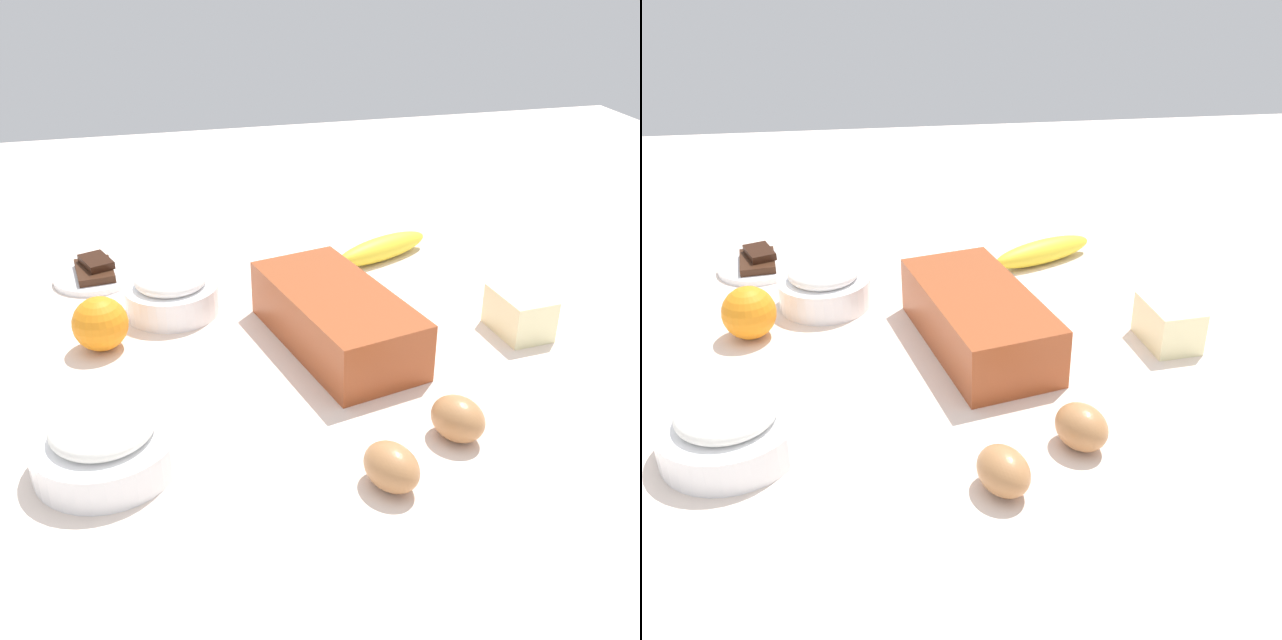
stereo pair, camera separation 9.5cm
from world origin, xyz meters
The scene contains 10 objects.
ground_plane centered at (0.00, 0.00, -0.01)m, with size 2.40×2.40×0.02m, color beige.
loaf_pan centered at (0.00, -0.02, 0.04)m, with size 0.30×0.19×0.08m.
flour_bowl centered at (-0.19, 0.28, 0.03)m, with size 0.16×0.16×0.07m.
sugar_bowl centered at (0.15, 0.19, 0.03)m, with size 0.14×0.14×0.07m.
banana centered at (0.26, -0.17, 0.02)m, with size 0.19×0.04×0.04m, color yellow.
orange_fruit centered at (0.07, 0.29, 0.04)m, with size 0.07×0.07×0.07m, color orange.
butter_block centered at (-0.03, -0.28, 0.03)m, with size 0.09×0.06×0.06m, color #F4EDB2.
egg_near_butter centered at (-0.29, 0.00, 0.02)m, with size 0.05×0.05×0.07m, color #B17848.
egg_beside_bowl centered at (-0.24, -0.10, 0.03)m, with size 0.05×0.05×0.07m, color #B37949.
chocolate_plate centered at (0.29, 0.30, 0.01)m, with size 0.13×0.13×0.03m.
Camera 1 is at (-0.85, 0.22, 0.52)m, focal length 42.00 mm.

